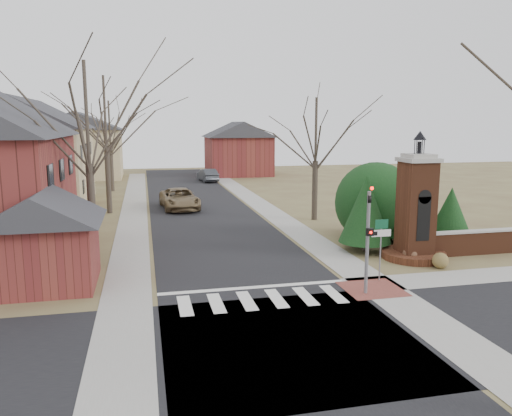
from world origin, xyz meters
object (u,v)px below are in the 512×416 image
object	(u,v)px
sign_post	(381,238)
distant_car	(208,175)
pickup_truck	(180,199)
brick_gate_monument	(416,217)
traffic_signal_pole	(368,232)

from	to	relation	value
sign_post	distant_car	bearing A→B (deg)	93.77
sign_post	pickup_truck	size ratio (longest dim) A/B	0.47
distant_car	brick_gate_monument	bearing A→B (deg)	92.01
traffic_signal_pole	brick_gate_monument	distance (m)	6.47
brick_gate_monument	pickup_truck	xyz separation A→B (m)	(-10.60, 17.70, -1.34)
sign_post	distant_car	world-z (taller)	sign_post
brick_gate_monument	pickup_truck	size ratio (longest dim) A/B	1.10
brick_gate_monument	distant_car	xyz separation A→B (m)	(-5.99, 36.10, -1.41)
traffic_signal_pole	distant_car	xyz separation A→B (m)	(-1.29, 40.53, -1.83)
traffic_signal_pole	sign_post	size ratio (longest dim) A/B	1.64
traffic_signal_pole	brick_gate_monument	xyz separation A→B (m)	(4.70, 4.42, -0.42)
traffic_signal_pole	pickup_truck	distance (m)	22.97
sign_post	pickup_truck	distance (m)	21.95
brick_gate_monument	distant_car	world-z (taller)	brick_gate_monument
brick_gate_monument	sign_post	bearing A→B (deg)	-138.58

